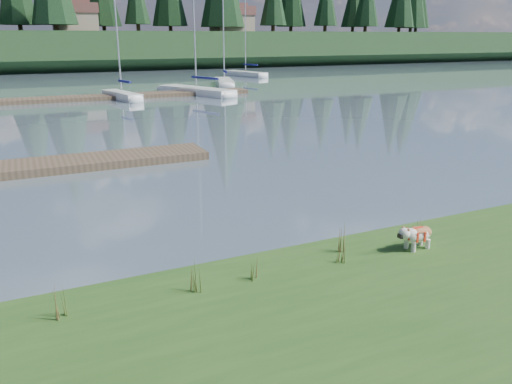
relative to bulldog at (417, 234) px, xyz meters
name	(u,v)px	position (x,y,z in m)	size (l,w,h in m)	color
ground	(58,101)	(-4.80, 32.72, -0.68)	(200.00, 200.00, 0.00)	slate
ridge	(34,51)	(-4.80, 75.72, 1.82)	(200.00, 20.00, 5.00)	black
bulldog	(417,234)	(0.00, 0.00, 0.00)	(0.88, 0.40, 0.53)	silver
dock_far	(86,98)	(-2.80, 32.72, -0.53)	(26.00, 2.20, 0.30)	#4C3D2C
sailboat_bg_2	(119,94)	(-0.36, 32.41, -0.34)	(2.37, 5.90, 8.95)	white
sailboat_bg_3	(190,90)	(5.71, 33.50, -0.36)	(5.05, 8.73, 12.79)	white
sailboat_bg_4	(224,81)	(11.23, 39.87, -0.35)	(3.48, 7.40, 10.84)	white
sailboat_bg_5	(242,73)	(17.31, 49.33, -0.36)	(3.41, 7.42, 10.53)	white
weed_0	(196,278)	(-4.81, 0.19, -0.07)	(0.17, 0.14, 0.63)	#475B23
weed_1	(253,271)	(-3.72, 0.15, -0.14)	(0.17, 0.14, 0.44)	#475B23
weed_2	(345,239)	(-1.48, 0.50, -0.05)	(0.17, 0.14, 0.67)	#475B23
weed_3	(58,302)	(-7.07, 0.27, -0.05)	(0.17, 0.14, 0.66)	#475B23
weed_4	(341,254)	(-1.84, 0.09, -0.16)	(0.17, 0.14, 0.41)	#475B23
weed_5	(420,232)	(0.29, 0.21, -0.09)	(0.17, 0.14, 0.58)	#475B23
mud_lip	(182,283)	(-4.80, 1.12, -0.61)	(60.00, 0.50, 0.14)	#33281C
house_1	(74,17)	(1.20, 73.72, 6.63)	(6.30, 5.30, 4.65)	gray
house_2	(232,19)	(25.20, 71.72, 6.63)	(6.30, 5.30, 4.65)	gray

